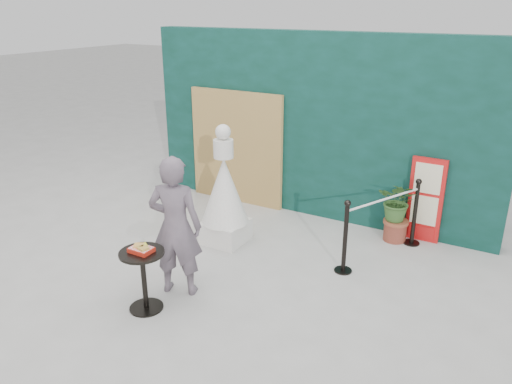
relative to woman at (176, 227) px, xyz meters
name	(u,v)px	position (x,y,z in m)	size (l,w,h in m)	color
ground	(207,298)	(0.41, 0.03, -0.88)	(60.00, 60.00, 0.00)	#ADAAA5
back_wall	(315,127)	(0.41, 3.18, 0.62)	(6.00, 0.30, 3.00)	#0A2D23
bamboo_fence	(236,148)	(-0.99, 2.97, 0.12)	(1.80, 0.08, 2.00)	tan
woman	(176,227)	(0.00, 0.00, 0.00)	(0.64, 0.42, 1.77)	#645661
menu_board	(425,200)	(2.31, 2.98, -0.23)	(0.50, 0.07, 1.30)	red
statue	(225,196)	(-0.26, 1.46, -0.14)	(0.71, 0.71, 1.81)	silver
cafe_table	(143,271)	(-0.09, -0.51, -0.39)	(0.52, 0.52, 0.75)	black
food_basket	(141,249)	(-0.09, -0.51, -0.10)	(0.26, 0.19, 0.11)	#B42113
planter	(398,207)	(1.96, 2.77, -0.33)	(0.56, 0.48, 0.95)	brown
stanchion_barrier	(382,225)	(1.92, 2.13, -0.39)	(0.84, 1.54, 1.03)	black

